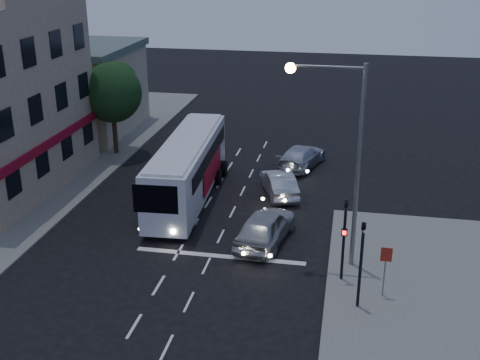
% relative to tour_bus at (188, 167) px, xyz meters
% --- Properties ---
extents(ground, '(120.00, 120.00, 0.00)m').
position_rel_tour_bus_xyz_m(ground, '(1.24, -8.38, -1.89)').
color(ground, black).
extents(road_markings, '(8.00, 30.55, 0.01)m').
position_rel_tour_bus_xyz_m(road_markings, '(2.52, -5.07, -1.89)').
color(road_markings, silver).
rests_on(road_markings, ground).
extents(tour_bus, '(2.95, 11.52, 3.51)m').
position_rel_tour_bus_xyz_m(tour_bus, '(0.00, 0.00, 0.00)').
color(tour_bus, silver).
rests_on(tour_bus, ground).
extents(car_suv, '(2.78, 5.14, 1.66)m').
position_rel_tour_bus_xyz_m(car_suv, '(5.08, -4.58, -1.07)').
color(car_suv, '#B6B6B6').
rests_on(car_suv, ground).
extents(car_sedan_a, '(2.81, 4.49, 1.40)m').
position_rel_tour_bus_xyz_m(car_sedan_a, '(5.00, 1.45, -1.20)').
color(car_sedan_a, silver).
rests_on(car_sedan_a, ground).
extents(car_sedan_b, '(3.20, 5.22, 1.41)m').
position_rel_tour_bus_xyz_m(car_sedan_b, '(5.83, 6.48, -1.19)').
color(car_sedan_b, '#B2B7C7').
rests_on(car_sedan_b, ground).
extents(traffic_signal_main, '(0.25, 0.35, 4.10)m').
position_rel_tour_bus_xyz_m(traffic_signal_main, '(8.84, -7.60, 0.53)').
color(traffic_signal_main, black).
rests_on(traffic_signal_main, sidewalk_near).
extents(traffic_signal_side, '(0.18, 0.15, 4.10)m').
position_rel_tour_bus_xyz_m(traffic_signal_side, '(9.54, -9.58, 0.53)').
color(traffic_signal_side, black).
rests_on(traffic_signal_side, sidewalk_near).
extents(regulatory_sign, '(0.45, 0.12, 2.20)m').
position_rel_tour_bus_xyz_m(regulatory_sign, '(10.54, -8.62, -0.30)').
color(regulatory_sign, slate).
rests_on(regulatory_sign, sidewalk_near).
extents(streetlight, '(3.32, 0.44, 9.00)m').
position_rel_tour_bus_xyz_m(streetlight, '(8.58, -6.18, 3.84)').
color(streetlight, slate).
rests_on(streetlight, sidewalk_near).
extents(low_building_north, '(9.40, 9.40, 6.50)m').
position_rel_tour_bus_xyz_m(low_building_north, '(-12.26, 11.62, 1.50)').
color(low_building_north, tan).
rests_on(low_building_north, sidewalk_far).
extents(street_tree, '(4.00, 4.00, 6.20)m').
position_rel_tour_bus_xyz_m(street_tree, '(-6.97, 6.64, 2.60)').
color(street_tree, black).
rests_on(street_tree, sidewalk_far).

